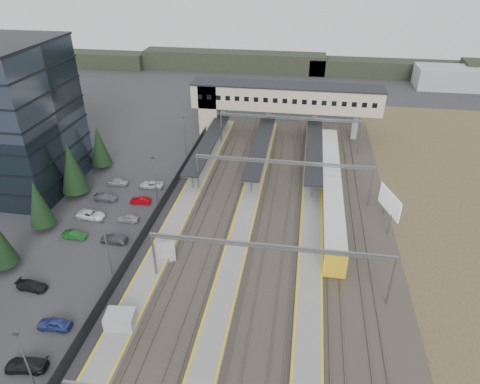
% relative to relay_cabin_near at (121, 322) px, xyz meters
% --- Properties ---
extents(ground, '(220.00, 220.00, 0.00)m').
position_rel_relay_cabin_near_xyz_m(ground, '(3.07, 16.56, -1.29)').
color(ground, '#2B2B2D').
rests_on(ground, ground).
extents(conifer_row, '(4.42, 49.82, 9.50)m').
position_rel_relay_cabin_near_xyz_m(conifer_row, '(-18.93, 12.69, 3.55)').
color(conifer_row, black).
rests_on(conifer_row, ground).
extents(car_park, '(10.46, 44.62, 1.29)m').
position_rel_relay_cabin_near_xyz_m(car_park, '(-10.30, 10.29, -0.70)').
color(car_park, '#AEADB2').
rests_on(car_park, ground).
extents(lampposts, '(0.50, 53.25, 8.07)m').
position_rel_relay_cabin_near_xyz_m(lampposts, '(-4.93, 17.81, 3.05)').
color(lampposts, slate).
rests_on(lampposts, ground).
extents(fence, '(0.08, 90.00, 2.00)m').
position_rel_relay_cabin_near_xyz_m(fence, '(-3.43, 21.56, -0.29)').
color(fence, '#26282B').
rests_on(fence, ground).
extents(relay_cabin_near, '(3.32, 2.59, 2.58)m').
position_rel_relay_cabin_near_xyz_m(relay_cabin_near, '(0.00, 0.00, 0.00)').
color(relay_cabin_near, '#989B9D').
rests_on(relay_cabin_near, ground).
extents(relay_cabin_far, '(2.92, 2.69, 2.17)m').
position_rel_relay_cabin_near_xyz_m(relay_cabin_far, '(1.07, 12.63, -0.21)').
color(relay_cabin_far, '#989B9D').
rests_on(relay_cabin_far, ground).
extents(rail_corridor, '(34.00, 90.00, 0.92)m').
position_rel_relay_cabin_near_xyz_m(rail_corridor, '(12.41, 21.56, -1.00)').
color(rail_corridor, '#36302B').
rests_on(rail_corridor, ground).
extents(canopies, '(23.10, 30.00, 3.28)m').
position_rel_relay_cabin_near_xyz_m(canopies, '(10.07, 43.56, 2.63)').
color(canopies, black).
rests_on(canopies, ground).
extents(footbridge, '(40.40, 6.40, 11.20)m').
position_rel_relay_cabin_near_xyz_m(footbridge, '(10.77, 58.56, 6.64)').
color(footbridge, tan).
rests_on(footbridge, ground).
extents(gantries, '(28.40, 62.28, 7.17)m').
position_rel_relay_cabin_near_xyz_m(gantries, '(15.07, 19.56, 4.71)').
color(gantries, slate).
rests_on(gantries, ground).
extents(train, '(2.94, 40.81, 3.70)m').
position_rel_relay_cabin_near_xyz_m(train, '(23.07, 32.22, 0.81)').
color(train, silver).
rests_on(train, ground).
extents(billboard, '(2.12, 6.16, 5.54)m').
position_rel_relay_cabin_near_xyz_m(billboard, '(31.18, 25.72, 2.46)').
color(billboard, slate).
rests_on(billboard, ground).
extents(treeline_far, '(170.00, 19.00, 7.00)m').
position_rel_relay_cabin_near_xyz_m(treeline_far, '(26.88, 108.83, 1.66)').
color(treeline_far, black).
rests_on(treeline_far, ground).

